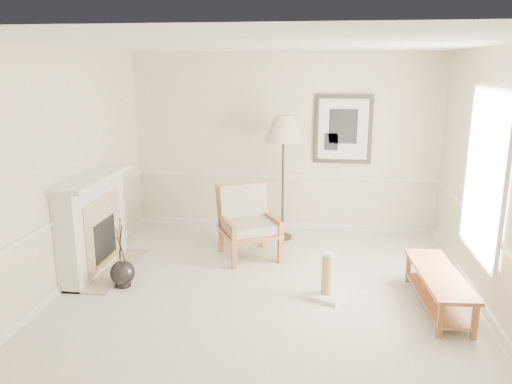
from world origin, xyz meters
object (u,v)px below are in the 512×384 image
at_px(armchair, 247,219).
at_px(bench, 438,284).
at_px(scratching_post, 327,283).
at_px(floor_vase, 123,274).
at_px(floor_lamp, 284,132).

relative_size(armchair, bench, 0.71).
bearing_deg(scratching_post, floor_vase, -179.56).
bearing_deg(floor_lamp, scratching_post, -71.25).
distance_m(floor_vase, bench, 3.78).
bearing_deg(armchair, floor_lamp, 33.11).
height_order(armchair, scratching_post, armchair).
height_order(floor_vase, scratching_post, floor_vase).
bearing_deg(floor_vase, floor_lamp, 48.32).
bearing_deg(bench, floor_lamp, 132.42).
distance_m(floor_vase, armchair, 1.92).
relative_size(armchair, floor_lamp, 0.55).
distance_m(bench, scratching_post, 1.26).
relative_size(armchair, scratching_post, 1.89).
bearing_deg(floor_vase, armchair, 42.72).
bearing_deg(scratching_post, bench, -3.96).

